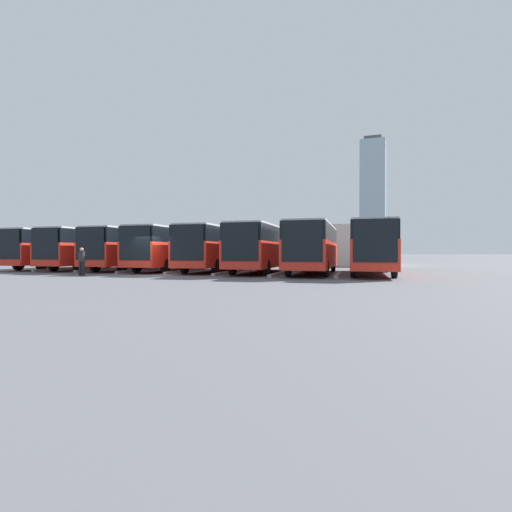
{
  "coord_description": "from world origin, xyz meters",
  "views": [
    {
      "loc": [
        -15.37,
        21.86,
        1.48
      ],
      "look_at": [
        -5.14,
        -5.64,
        1.2
      ],
      "focal_mm": 28.0,
      "sensor_mm": 36.0,
      "label": 1
    }
  ],
  "objects_px": {
    "bus_3": "(217,247)",
    "bus_4": "(173,247)",
    "bus_2": "(262,247)",
    "bus_5": "(134,248)",
    "bus_7": "(61,248)",
    "bus_1": "(313,246)",
    "bus_6": "(95,248)",
    "pedestrian": "(82,261)",
    "bus_0": "(372,246)"
  },
  "relations": [
    {
      "from": "bus_0",
      "to": "bus_6",
      "type": "xyz_separation_m",
      "value": [
        22.87,
        0.17,
        0.0
      ]
    },
    {
      "from": "bus_1",
      "to": "bus_2",
      "type": "height_order",
      "value": "same"
    },
    {
      "from": "bus_1",
      "to": "bus_7",
      "type": "height_order",
      "value": "same"
    },
    {
      "from": "bus_0",
      "to": "bus_7",
      "type": "height_order",
      "value": "same"
    },
    {
      "from": "bus_1",
      "to": "bus_6",
      "type": "relative_size",
      "value": 1.0
    },
    {
      "from": "bus_3",
      "to": "bus_4",
      "type": "height_order",
      "value": "same"
    },
    {
      "from": "bus_4",
      "to": "bus_2",
      "type": "bearing_deg",
      "value": 172.27
    },
    {
      "from": "bus_0",
      "to": "bus_5",
      "type": "distance_m",
      "value": 19.06
    },
    {
      "from": "bus_3",
      "to": "bus_6",
      "type": "distance_m",
      "value": 11.45
    },
    {
      "from": "bus_1",
      "to": "bus_5",
      "type": "distance_m",
      "value": 15.26
    },
    {
      "from": "bus_1",
      "to": "bus_6",
      "type": "xyz_separation_m",
      "value": [
        19.06,
        -0.29,
        0.0
      ]
    },
    {
      "from": "bus_4",
      "to": "bus_0",
      "type": "bearing_deg",
      "value": 173.8
    },
    {
      "from": "bus_5",
      "to": "pedestrian",
      "type": "bearing_deg",
      "value": 98.17
    },
    {
      "from": "bus_7",
      "to": "bus_3",
      "type": "bearing_deg",
      "value": 175.53
    },
    {
      "from": "bus_5",
      "to": "bus_1",
      "type": "bearing_deg",
      "value": 171.69
    },
    {
      "from": "bus_2",
      "to": "bus_5",
      "type": "relative_size",
      "value": 1.0
    },
    {
      "from": "bus_2",
      "to": "bus_3",
      "type": "bearing_deg",
      "value": -12.53
    },
    {
      "from": "bus_1",
      "to": "bus_4",
      "type": "height_order",
      "value": "same"
    },
    {
      "from": "bus_4",
      "to": "bus_5",
      "type": "height_order",
      "value": "same"
    },
    {
      "from": "bus_0",
      "to": "bus_1",
      "type": "bearing_deg",
      "value": 0.92
    },
    {
      "from": "bus_3",
      "to": "bus_7",
      "type": "bearing_deg",
      "value": -4.47
    },
    {
      "from": "bus_4",
      "to": "bus_6",
      "type": "bearing_deg",
      "value": -4.23
    },
    {
      "from": "bus_5",
      "to": "bus_6",
      "type": "height_order",
      "value": "same"
    },
    {
      "from": "bus_5",
      "to": "pedestrian",
      "type": "xyz_separation_m",
      "value": [
        -1.96,
        7.78,
        -0.92
      ]
    },
    {
      "from": "bus_4",
      "to": "bus_1",
      "type": "bearing_deg",
      "value": 171.42
    },
    {
      "from": "bus_0",
      "to": "bus_3",
      "type": "height_order",
      "value": "same"
    },
    {
      "from": "bus_1",
      "to": "bus_6",
      "type": "height_order",
      "value": "same"
    },
    {
      "from": "bus_7",
      "to": "bus_4",
      "type": "bearing_deg",
      "value": 175.0
    },
    {
      "from": "bus_0",
      "to": "bus_6",
      "type": "distance_m",
      "value": 22.87
    },
    {
      "from": "bus_6",
      "to": "bus_5",
      "type": "bearing_deg",
      "value": 179.02
    },
    {
      "from": "bus_1",
      "to": "bus_3",
      "type": "relative_size",
      "value": 1.0
    },
    {
      "from": "bus_2",
      "to": "bus_3",
      "type": "distance_m",
      "value": 3.84
    },
    {
      "from": "pedestrian",
      "to": "bus_7",
      "type": "bearing_deg",
      "value": 140.45
    },
    {
      "from": "bus_7",
      "to": "pedestrian",
      "type": "xyz_separation_m",
      "value": [
        -9.59,
        7.49,
        -0.92
      ]
    },
    {
      "from": "pedestrian",
      "to": "bus_2",
      "type": "bearing_deg",
      "value": 36.62
    },
    {
      "from": "bus_2",
      "to": "bus_7",
      "type": "distance_m",
      "value": 19.06
    },
    {
      "from": "bus_1",
      "to": "bus_5",
      "type": "xyz_separation_m",
      "value": [
        15.25,
        -0.62,
        0.0
      ]
    },
    {
      "from": "bus_0",
      "to": "bus_4",
      "type": "xyz_separation_m",
      "value": [
        15.25,
        -0.06,
        0.0
      ]
    },
    {
      "from": "bus_4",
      "to": "pedestrian",
      "type": "xyz_separation_m",
      "value": [
        1.85,
        7.68,
        -0.92
      ]
    },
    {
      "from": "bus_3",
      "to": "pedestrian",
      "type": "height_order",
      "value": "bus_3"
    },
    {
      "from": "bus_6",
      "to": "bus_7",
      "type": "xyz_separation_m",
      "value": [
        3.81,
        -0.04,
        0.0
      ]
    },
    {
      "from": "bus_3",
      "to": "bus_5",
      "type": "xyz_separation_m",
      "value": [
        7.62,
        0.1,
        0.0
      ]
    },
    {
      "from": "bus_1",
      "to": "bus_3",
      "type": "height_order",
      "value": "same"
    },
    {
      "from": "bus_4",
      "to": "bus_5",
      "type": "bearing_deg",
      "value": -7.5
    },
    {
      "from": "bus_1",
      "to": "bus_5",
      "type": "bearing_deg",
      "value": -8.31
    },
    {
      "from": "bus_5",
      "to": "bus_7",
      "type": "height_order",
      "value": "same"
    },
    {
      "from": "bus_1",
      "to": "pedestrian",
      "type": "xyz_separation_m",
      "value": [
        13.29,
        7.16,
        -0.92
      ]
    },
    {
      "from": "bus_0",
      "to": "bus_2",
      "type": "height_order",
      "value": "same"
    },
    {
      "from": "bus_2",
      "to": "bus_6",
      "type": "xyz_separation_m",
      "value": [
        15.25,
        -0.0,
        0.0
      ]
    },
    {
      "from": "bus_3",
      "to": "pedestrian",
      "type": "distance_m",
      "value": 9.75
    }
  ]
}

